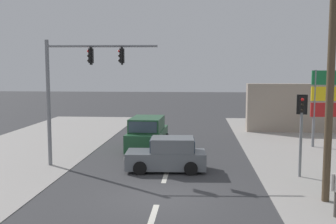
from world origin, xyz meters
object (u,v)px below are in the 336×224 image
object	(u,v)px
traffic_signal_mast	(75,79)
shopping_plaza_sign	(329,97)
utility_pole_foreground_right	(328,40)
suv_receding_far	(147,134)
pedestal_signal_right_kerb	(301,121)
hatchback_crossing_left	(168,155)

from	to	relation	value
traffic_signal_mast	shopping_plaza_sign	bearing A→B (deg)	22.62
utility_pole_foreground_right	suv_receding_far	distance (m)	12.22
utility_pole_foreground_right	traffic_signal_mast	distance (m)	11.17
pedestal_signal_right_kerb	hatchback_crossing_left	bearing A→B (deg)	173.10
pedestal_signal_right_kerb	hatchback_crossing_left	distance (m)	6.03
shopping_plaza_sign	traffic_signal_mast	bearing A→B (deg)	-157.38
pedestal_signal_right_kerb	suv_receding_far	xyz separation A→B (m)	(-7.30, 5.46, -1.53)
hatchback_crossing_left	shopping_plaza_sign	bearing A→B (deg)	34.42
shopping_plaza_sign	hatchback_crossing_left	world-z (taller)	shopping_plaza_sign
utility_pole_foreground_right	traffic_signal_mast	bearing A→B (deg)	156.39
traffic_signal_mast	shopping_plaza_sign	world-z (taller)	traffic_signal_mast
shopping_plaza_sign	hatchback_crossing_left	size ratio (longest dim) A/B	1.24
pedestal_signal_right_kerb	suv_receding_far	size ratio (longest dim) A/B	0.77
utility_pole_foreground_right	hatchback_crossing_left	size ratio (longest dim) A/B	2.81
pedestal_signal_right_kerb	hatchback_crossing_left	xyz separation A→B (m)	(-5.74, 0.70, -1.71)
traffic_signal_mast	suv_receding_far	world-z (taller)	traffic_signal_mast
traffic_signal_mast	shopping_plaza_sign	xyz separation A→B (m)	(13.52, 5.63, -1.16)
traffic_signal_mast	shopping_plaza_sign	size ratio (longest dim) A/B	1.30
utility_pole_foreground_right	shopping_plaza_sign	size ratio (longest dim) A/B	2.27
pedestal_signal_right_kerb	suv_receding_far	distance (m)	9.25
traffic_signal_mast	pedestal_signal_right_kerb	bearing A→B (deg)	-7.17
utility_pole_foreground_right	shopping_plaza_sign	xyz separation A→B (m)	(3.37, 10.07, -2.60)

